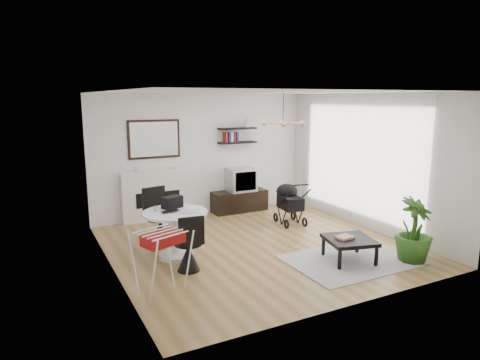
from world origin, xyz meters
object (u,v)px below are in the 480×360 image
drying_rack (162,262)px  potted_plant (414,230)px  fireplace (157,189)px  coffee_table (349,241)px  dining_table (176,227)px  stroller (289,205)px  crt_tv (241,179)px  tv_console (239,201)px

drying_rack → potted_plant: size_ratio=0.86×
fireplace → coffee_table: (2.07, -3.73, -0.34)m
drying_rack → dining_table: bearing=44.6°
stroller → potted_plant: (0.58, -2.72, 0.13)m
drying_rack → coffee_table: drying_rack is taller
fireplace → crt_tv: fireplace is taller
fireplace → potted_plant: (2.98, -4.21, -0.16)m
tv_console → dining_table: bearing=-136.9°
tv_console → coffee_table: (0.17, -3.57, 0.10)m
dining_table → potted_plant: 3.86m
tv_console → coffee_table: tv_console is taller
stroller → potted_plant: size_ratio=0.89×
fireplace → stroller: size_ratio=2.33×
tv_console → potted_plant: (1.07, -4.05, 0.28)m
drying_rack → potted_plant: bearing=-28.7°
fireplace → drying_rack: size_ratio=2.39×
coffee_table → potted_plant: 1.04m
dining_table → stroller: (2.76, 0.79, -0.12)m
tv_console → crt_tv: bearing=-6.2°
stroller → coffee_table: (-0.33, -2.24, -0.05)m
tv_console → dining_table: (-2.27, -2.12, 0.27)m
tv_console → stroller: bearing=-69.6°
crt_tv → potted_plant: potted_plant is taller
dining_table → stroller: stroller is taller
dining_table → coffee_table: dining_table is taller
coffee_table → potted_plant: size_ratio=0.84×
stroller → coffee_table: size_ratio=1.05×
dining_table → potted_plant: size_ratio=1.02×
dining_table → tv_console: bearing=43.1°
dining_table → coffee_table: bearing=-30.9°
tv_console → stroller: size_ratio=1.40×
dining_table → stroller: size_ratio=1.15×
tv_console → drying_rack: (-2.89, -3.39, 0.23)m
stroller → coffee_table: stroller is taller
drying_rack → tv_console: bearing=30.3°
fireplace → stroller: bearing=-31.8°
tv_console → dining_table: dining_table is taller
crt_tv → drying_rack: crt_tv is taller
potted_plant → tv_console: bearing=104.9°
tv_console → potted_plant: size_ratio=1.24×
crt_tv → stroller: 1.45m
fireplace → coffee_table: fireplace is taller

